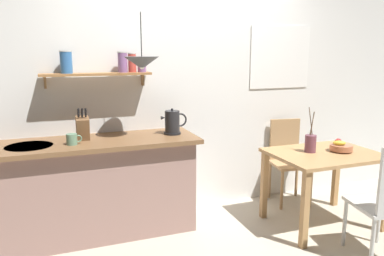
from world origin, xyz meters
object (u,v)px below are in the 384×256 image
dining_table (324,164)px  pendant_lamp (142,63)px  electric_kettle (173,122)px  coffee_mug_by_sink (72,139)px  dining_chair_far (288,157)px  twig_vase (310,143)px  fruit_bowl (341,147)px  knife_block (83,128)px

dining_table → pendant_lamp: bearing=166.5°
electric_kettle → coffee_mug_by_sink: (-0.91, -0.11, -0.06)m
dining_chair_far → twig_vase: 0.67m
twig_vase → electric_kettle: (-1.22, 0.47, 0.20)m
fruit_bowl → twig_vase: bearing=164.0°
electric_kettle → knife_block: 0.81m
dining_chair_far → pendant_lamp: 2.01m
twig_vase → pendant_lamp: 1.73m
coffee_mug_by_sink → dining_chair_far: bearing=5.4°
dining_table → coffee_mug_by_sink: 2.31m
dining_table → coffee_mug_by_sink: size_ratio=7.77×
fruit_bowl → pendant_lamp: bearing=167.2°
pendant_lamp → dining_table: bearing=-13.5°
dining_table → pendant_lamp: size_ratio=2.11×
dining_chair_far → fruit_bowl: (0.12, -0.66, 0.26)m
twig_vase → fruit_bowl: bearing=-16.0°
dining_table → fruit_bowl: bearing=-5.9°
dining_table → twig_vase: size_ratio=2.30×
electric_kettle → pendant_lamp: size_ratio=0.53×
fruit_bowl → coffee_mug_by_sink: bearing=169.5°
dining_table → dining_chair_far: bearing=86.5°
knife_block → fruit_bowl: bearing=-14.4°
dining_table → twig_vase: (-0.12, 0.07, 0.20)m
twig_vase → coffee_mug_by_sink: twig_vase is taller
knife_block → coffee_mug_by_sink: knife_block is taller
twig_vase → knife_block: size_ratio=1.51×
fruit_bowl → knife_block: bearing=165.6°
coffee_mug_by_sink → pendant_lamp: (0.60, -0.03, 0.62)m
dining_table → electric_kettle: bearing=158.2°
fruit_bowl → dining_table: bearing=174.1°
coffee_mug_by_sink → pendant_lamp: bearing=-3.1°
dining_chair_far → electric_kettle: 1.47m
dining_table → fruit_bowl: (0.16, -0.02, 0.16)m
twig_vase → electric_kettle: size_ratio=1.71×
fruit_bowl → coffee_mug_by_sink: (-2.41, 0.45, 0.17)m
electric_kettle → coffee_mug_by_sink: electric_kettle is taller
twig_vase → coffee_mug_by_sink: bearing=170.3°
twig_vase → knife_block: (-2.03, 0.51, 0.20)m
dining_table → dining_chair_far: (0.04, 0.64, -0.10)m
pendant_lamp → dining_chair_far: bearing=8.3°
dining_chair_far → coffee_mug_by_sink: (-2.29, -0.21, 0.43)m
dining_table → knife_block: size_ratio=3.48×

